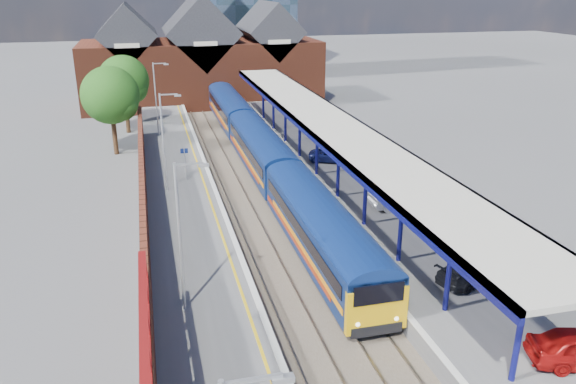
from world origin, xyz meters
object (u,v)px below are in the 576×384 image
lamp_post_b (182,229)px  lamp_post_c (165,137)px  parked_car_silver (403,196)px  parked_car_dark (474,270)px  lamp_post_d (157,95)px  train (244,126)px  parked_car_blue (332,155)px  platform_sign (185,159)px

lamp_post_b → lamp_post_c: 16.00m
parked_car_silver → parked_car_dark: bearing=173.7°
lamp_post_d → parked_car_dark: bearing=-67.0°
train → parked_car_blue: size_ratio=17.19×
lamp_post_b → platform_sign: (1.36, 18.00, -2.30)m
lamp_post_c → platform_sign: (1.36, 2.00, -2.30)m
train → lamp_post_b: (-7.86, -29.42, 2.87)m
lamp_post_c → platform_sign: size_ratio=2.80×
lamp_post_b → lamp_post_d: same height
parked_car_blue → lamp_post_c: bearing=131.4°
lamp_post_c → platform_sign: bearing=55.7°
platform_sign → train: bearing=60.4°
train → platform_sign: size_ratio=26.36×
platform_sign → parked_car_blue: 12.35m
train → lamp_post_d: lamp_post_d is taller
parked_car_dark → lamp_post_d: bearing=5.0°
train → parked_car_silver: size_ratio=14.76×
lamp_post_d → parked_car_dark: lamp_post_d is taller
platform_sign → lamp_post_b: bearing=-94.3°
parked_car_blue → parked_car_silver: bearing=-146.9°
lamp_post_c → platform_sign: 3.34m
lamp_post_d → train: bearing=-18.2°
train → parked_car_dark: train is taller
lamp_post_c → lamp_post_d: bearing=90.0°
platform_sign → parked_car_dark: platform_sign is taller
parked_car_silver → parked_car_dark: (-0.85, -9.98, -0.12)m
lamp_post_b → parked_car_blue: lamp_post_b is taller
lamp_post_d → parked_car_dark: 35.99m
platform_sign → parked_car_blue: platform_sign is taller
lamp_post_d → parked_car_blue: lamp_post_d is taller
train → parked_car_dark: 31.01m
platform_sign → parked_car_silver: bearing=-33.7°
lamp_post_c → parked_car_blue: 14.46m
parked_car_silver → parked_car_blue: 10.79m
lamp_post_c → platform_sign: lamp_post_c is taller
lamp_post_c → parked_car_dark: (14.01, -16.97, -3.38)m
train → parked_car_blue: train is taller
lamp_post_d → parked_car_silver: (14.86, -22.99, -3.26)m
parked_car_dark → parked_car_blue: bearing=-16.7°
train → parked_car_dark: bearing=-78.6°
platform_sign → parked_car_dark: (12.65, -18.97, -1.08)m
train → lamp_post_c: size_ratio=9.41×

